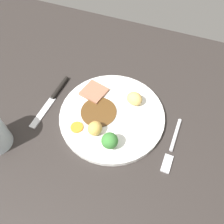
# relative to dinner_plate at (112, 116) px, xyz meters

# --- Properties ---
(dining_table) EXTENTS (1.20, 0.84, 0.04)m
(dining_table) POSITION_rel_dinner_plate_xyz_m (0.04, 0.01, -0.02)
(dining_table) COLOR #2B2623
(dining_table) RESTS_ON ground
(dinner_plate) EXTENTS (0.28, 0.28, 0.01)m
(dinner_plate) POSITION_rel_dinner_plate_xyz_m (0.00, 0.00, 0.00)
(dinner_plate) COLOR white
(dinner_plate) RESTS_ON dining_table
(gravy_pool) EXTENTS (0.09, 0.09, 0.00)m
(gravy_pool) POSITION_rel_dinner_plate_xyz_m (0.04, 0.00, 0.01)
(gravy_pool) COLOR #563819
(gravy_pool) RESTS_ON dinner_plate
(meat_slice_main) EXTENTS (0.07, 0.07, 0.01)m
(meat_slice_main) POSITION_rel_dinner_plate_xyz_m (0.07, -0.05, 0.01)
(meat_slice_main) COLOR #9E664C
(meat_slice_main) RESTS_ON dinner_plate
(roast_potato_left) EXTENTS (0.05, 0.04, 0.04)m
(roast_potato_left) POSITION_rel_dinner_plate_xyz_m (-0.04, -0.06, 0.03)
(roast_potato_left) COLOR #D8B260
(roast_potato_left) RESTS_ON dinner_plate
(roast_potato_right) EXTENTS (0.04, 0.04, 0.03)m
(roast_potato_right) POSITION_rel_dinner_plate_xyz_m (0.02, 0.06, 0.02)
(roast_potato_right) COLOR tan
(roast_potato_right) RESTS_ON dinner_plate
(carrot_coin_front) EXTENTS (0.03, 0.03, 0.00)m
(carrot_coin_front) POSITION_rel_dinner_plate_xyz_m (0.07, 0.07, 0.01)
(carrot_coin_front) COLOR orange
(carrot_coin_front) RESTS_ON dinner_plate
(broccoli_floret) EXTENTS (0.04, 0.04, 0.05)m
(broccoli_floret) POSITION_rel_dinner_plate_xyz_m (-0.03, 0.09, 0.03)
(broccoli_floret) COLOR #8CB766
(broccoli_floret) RESTS_ON dinner_plate
(fork) EXTENTS (0.02, 0.15, 0.01)m
(fork) POSITION_rel_dinner_plate_xyz_m (-0.17, 0.03, -0.00)
(fork) COLOR silver
(fork) RESTS_ON dining_table
(knife) EXTENTS (0.02, 0.19, 0.01)m
(knife) POSITION_rel_dinner_plate_xyz_m (0.18, -0.00, -0.00)
(knife) COLOR black
(knife) RESTS_ON dining_table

